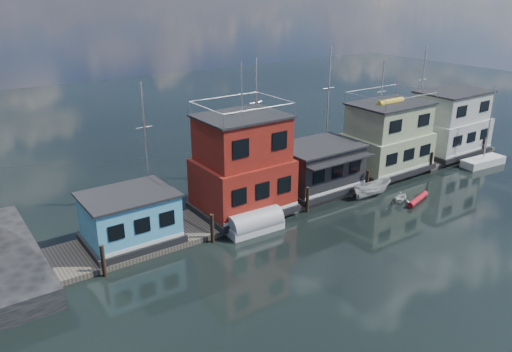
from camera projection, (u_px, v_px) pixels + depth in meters
ground at (431, 242)px, 36.29m from camera, size 160.00×160.00×0.00m
dock at (321, 189)px, 45.41m from camera, size 48.00×5.00×0.40m
houseboat_blue at (130, 218)px, 35.07m from camera, size 6.40×4.90×3.66m
houseboat_red at (242, 166)px, 39.47m from camera, size 7.40×5.90×11.86m
houseboat_dark at (318, 167)px, 44.33m from camera, size 7.40×6.10×4.06m
houseboat_green at (387, 138)px, 48.76m from camera, size 8.40×5.90×7.03m
houseboat_white at (450, 123)px, 54.11m from camera, size 8.40×5.90×6.66m
pilings at (340, 190)px, 42.76m from camera, size 42.28×0.28×2.20m
background_masts at (318, 111)px, 50.64m from camera, size 36.40×0.16×12.00m
tarp_runabout at (255, 223)px, 37.72m from camera, size 4.48×1.96×1.79m
red_kayak at (418, 199)px, 43.02m from camera, size 3.41×1.43×0.50m
motorboat at (372, 189)px, 43.98m from camera, size 4.00×2.04×1.47m
dinghy_white at (401, 197)px, 42.91m from camera, size 2.21×2.05×0.96m
day_sailer at (483, 161)px, 51.76m from camera, size 5.20×2.16×7.99m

